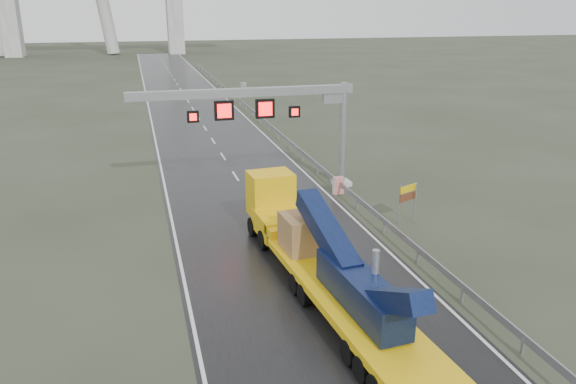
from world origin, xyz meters
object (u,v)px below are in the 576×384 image
object	(u,v)px
sign_gantry	(275,109)
exit_sign_pair	(408,196)
heavy_haul_truck	(314,249)
striped_barrier	(338,185)

from	to	relation	value
sign_gantry	exit_sign_pair	size ratio (longest dim) A/B	6.26
exit_sign_pair	heavy_haul_truck	bearing A→B (deg)	-167.29
exit_sign_pair	striped_barrier	world-z (taller)	exit_sign_pair
exit_sign_pair	sign_gantry	bearing A→B (deg)	102.29
sign_gantry	heavy_haul_truck	world-z (taller)	sign_gantry
sign_gantry	striped_barrier	xyz separation A→B (m)	(3.90, -1.80, -5.03)
heavy_haul_truck	striped_barrier	distance (m)	12.99
heavy_haul_truck	exit_sign_pair	size ratio (longest dim) A/B	7.56
heavy_haul_truck	exit_sign_pair	xyz separation A→B (m)	(7.44, 5.54, 0.04)
striped_barrier	heavy_haul_truck	bearing A→B (deg)	-116.93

